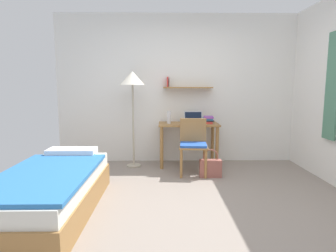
# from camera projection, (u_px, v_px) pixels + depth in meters

# --- Properties ---
(ground_plane) EXTENTS (5.28, 5.28, 0.00)m
(ground_plane) POSITION_uv_depth(u_px,v_px,m) (192.00, 206.00, 3.20)
(ground_plane) COLOR gray
(wall_back) EXTENTS (4.40, 0.27, 2.60)m
(wall_back) POSITION_uv_depth(u_px,v_px,m) (182.00, 89.00, 5.02)
(wall_back) COLOR white
(wall_back) RESTS_ON ground_plane
(bed) EXTENTS (0.90, 1.90, 0.54)m
(bed) POSITION_uv_depth(u_px,v_px,m) (51.00, 191.00, 3.01)
(bed) COLOR #9E703D
(bed) RESTS_ON ground_plane
(desk) EXTENTS (1.01, 0.52, 0.73)m
(desk) POSITION_uv_depth(u_px,v_px,m) (188.00, 132.00, 4.80)
(desk) COLOR #9E703D
(desk) RESTS_ON ground_plane
(desk_chair) EXTENTS (0.46, 0.43, 0.85)m
(desk_chair) POSITION_uv_depth(u_px,v_px,m) (193.00, 143.00, 4.34)
(desk_chair) COLOR #9E703D
(desk_chair) RESTS_ON ground_plane
(standing_lamp) EXTENTS (0.42, 0.42, 1.60)m
(standing_lamp) POSITION_uv_depth(u_px,v_px,m) (132.00, 83.00, 4.62)
(standing_lamp) COLOR #B2A893
(standing_lamp) RESTS_ON ground_plane
(laptop) EXTENTS (0.32, 0.21, 0.20)m
(laptop) POSITION_uv_depth(u_px,v_px,m) (193.00, 120.00, 4.84)
(laptop) COLOR #B7BABF
(laptop) RESTS_ON desk
(water_bottle) EXTENTS (0.07, 0.07, 0.21)m
(water_bottle) POSITION_uv_depth(u_px,v_px,m) (169.00, 117.00, 4.74)
(water_bottle) COLOR silver
(water_bottle) RESTS_ON desk
(book_stack) EXTENTS (0.20, 0.25, 0.12)m
(book_stack) POSITION_uv_depth(u_px,v_px,m) (208.00, 120.00, 4.80)
(book_stack) COLOR #D13D38
(book_stack) RESTS_ON desk
(handbag) EXTENTS (0.32, 0.12, 0.42)m
(handbag) POSITION_uv_depth(u_px,v_px,m) (211.00, 168.00, 4.22)
(handbag) COLOR #99564C
(handbag) RESTS_ON ground_plane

